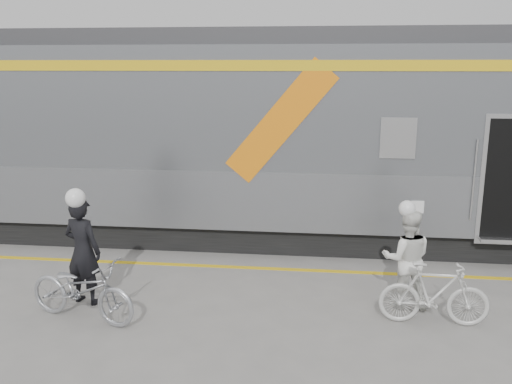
# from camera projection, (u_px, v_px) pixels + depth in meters

# --- Properties ---
(ground) EXTENTS (90.00, 90.00, 0.00)m
(ground) POSITION_uv_depth(u_px,v_px,m) (287.00, 328.00, 7.30)
(ground) COLOR slate
(ground) RESTS_ON ground
(train) EXTENTS (24.00, 3.17, 4.10)m
(train) POSITION_uv_depth(u_px,v_px,m) (377.00, 138.00, 10.71)
(train) COLOR black
(train) RESTS_ON ground
(safety_strip) EXTENTS (24.00, 0.12, 0.01)m
(safety_strip) POSITION_uv_depth(u_px,v_px,m) (294.00, 270.00, 9.37)
(safety_strip) COLOR gold
(safety_strip) RESTS_ON ground
(man) EXTENTS (0.67, 0.53, 1.61)m
(man) POSITION_uv_depth(u_px,v_px,m) (83.00, 251.00, 7.93)
(man) COLOR black
(man) RESTS_ON ground
(bicycle_left) EXTENTS (1.78, 1.01, 0.89)m
(bicycle_left) POSITION_uv_depth(u_px,v_px,m) (82.00, 290.00, 7.46)
(bicycle_left) COLOR #AAACB2
(bicycle_left) RESTS_ON ground
(woman) EXTENTS (0.73, 0.57, 1.46)m
(woman) POSITION_uv_depth(u_px,v_px,m) (407.00, 259.00, 7.82)
(woman) COLOR white
(woman) RESTS_ON ground
(bicycle_right) EXTENTS (1.49, 0.46, 0.89)m
(bicycle_right) POSITION_uv_depth(u_px,v_px,m) (434.00, 294.00, 7.32)
(bicycle_right) COLOR beige
(bicycle_right) RESTS_ON ground
(helmet_man) EXTENTS (0.28, 0.28, 0.28)m
(helmet_man) POSITION_uv_depth(u_px,v_px,m) (78.00, 188.00, 7.71)
(helmet_man) COLOR white
(helmet_man) RESTS_ON man
(helmet_woman) EXTENTS (0.23, 0.23, 0.23)m
(helmet_woman) POSITION_uv_depth(u_px,v_px,m) (410.00, 202.00, 7.63)
(helmet_woman) COLOR white
(helmet_woman) RESTS_ON woman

